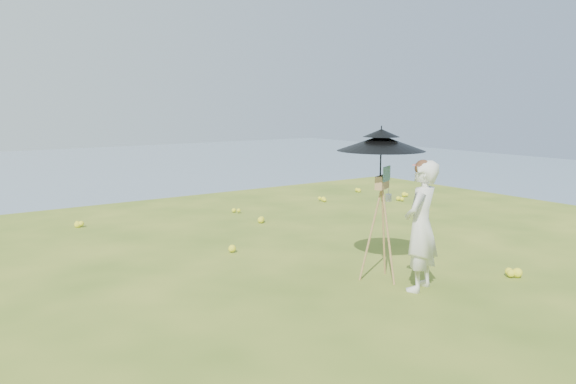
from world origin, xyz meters
TOP-DOWN VIEW (x-y plane):
  - ground at (0.00, 0.00)m, footprint 14.00×14.00m
  - slope_trees at (0.00, 35.00)m, footprint 110.00×50.00m
  - wildflowers at (0.00, 0.25)m, footprint 10.00×10.50m
  - painter at (-0.71, -1.64)m, footprint 0.73×0.61m
  - field_easel at (-0.83, -1.04)m, footprint 0.80×0.80m
  - sun_umbrella at (-0.84, -1.01)m, footprint 1.59×1.59m
  - painter_cap at (-0.71, -1.64)m, footprint 0.28×0.30m

SIDE VIEW (x-z plane):
  - slope_trees at x=0.00m, z-range -18.00..-12.00m
  - ground at x=0.00m, z-range 0.00..0.00m
  - wildflowers at x=0.00m, z-range 0.00..0.12m
  - field_easel at x=-0.83m, z-range 0.00..1.58m
  - painter at x=-0.71m, z-range 0.00..1.70m
  - painter_cap at x=-0.71m, z-range 1.61..1.71m
  - sun_umbrella at x=-0.84m, z-range 1.30..2.12m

